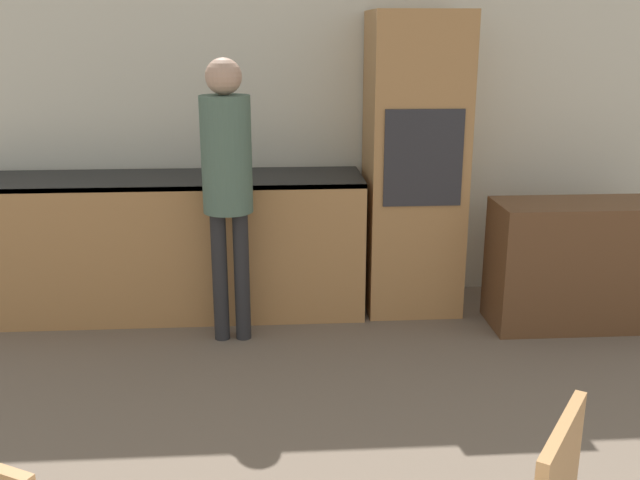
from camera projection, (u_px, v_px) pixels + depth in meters
name	position (u px, v px, depth m)	size (l,w,h in m)	color
wall_back	(306.00, 111.00, 4.87)	(6.36, 0.05, 2.60)	beige
kitchen_counter	(159.00, 244.00, 4.70)	(2.67, 0.60, 0.92)	#AD7A47
oven_unit	(414.00, 165.00, 4.68)	(0.61, 0.59, 1.95)	#AD7A47
sideboard	(585.00, 264.00, 4.52)	(1.18, 0.45, 0.81)	brown
person_standing	(227.00, 169.00, 4.11)	(0.29, 0.29, 1.69)	#262628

